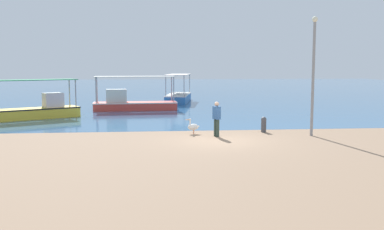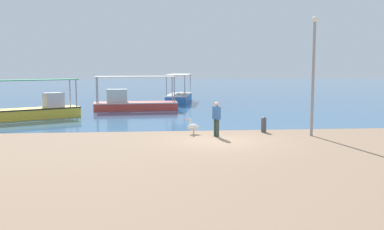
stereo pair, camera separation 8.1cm
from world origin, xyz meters
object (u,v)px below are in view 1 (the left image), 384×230
(fishing_boat_near_left, at_px, (178,96))
(mooring_bollard, at_px, (264,124))
(fisherman_standing, at_px, (217,118))
(fishing_boat_far_left, at_px, (36,109))
(fishing_boat_center, at_px, (132,102))
(pelican, at_px, (193,127))
(lamp_post, at_px, (313,69))

(fishing_boat_near_left, height_order, mooring_bollard, fishing_boat_near_left)
(mooring_bollard, distance_m, fisherman_standing, 2.91)
(fishing_boat_far_left, relative_size, mooring_bollard, 7.19)
(fishing_boat_far_left, bearing_deg, mooring_bollard, -28.17)
(fishing_boat_far_left, bearing_deg, fishing_boat_center, 38.70)
(fishing_boat_near_left, distance_m, mooring_bollard, 19.20)
(fishing_boat_center, height_order, pelican, fishing_boat_center)
(lamp_post, relative_size, fisherman_standing, 3.41)
(fishing_boat_far_left, xyz_separation_m, lamp_post, (15.26, -8.38, 2.63))
(lamp_post, distance_m, mooring_bollard, 3.71)
(fishing_boat_center, bearing_deg, fishing_boat_near_left, 60.05)
(lamp_post, height_order, mooring_bollard, lamp_post)
(fisherman_standing, bearing_deg, fishing_boat_far_left, 142.15)
(fishing_boat_far_left, distance_m, lamp_post, 17.60)
(mooring_bollard, bearing_deg, lamp_post, -32.59)
(fishing_boat_near_left, bearing_deg, fisherman_standing, -88.50)
(lamp_post, height_order, fisherman_standing, lamp_post)
(fishing_boat_near_left, relative_size, lamp_post, 1.15)
(fishing_boat_near_left, bearing_deg, lamp_post, -75.57)
(fishing_boat_far_left, height_order, mooring_bollard, fishing_boat_far_left)
(fishing_boat_center, height_order, fisherman_standing, fishing_boat_center)
(fisherman_standing, bearing_deg, lamp_post, -2.01)
(fishing_boat_center, bearing_deg, fisherman_standing, -70.50)
(pelican, distance_m, mooring_bollard, 3.70)
(fishing_boat_near_left, xyz_separation_m, mooring_bollard, (3.16, -18.93, -0.12))
(pelican, relative_size, fisherman_standing, 0.48)
(fishing_boat_center, bearing_deg, pelican, -73.66)
(pelican, height_order, fisherman_standing, fisherman_standing)
(pelican, bearing_deg, fishing_boat_far_left, 142.43)
(fishing_boat_far_left, height_order, lamp_post, lamp_post)
(fishing_boat_far_left, distance_m, fishing_boat_near_left, 15.54)
(pelican, height_order, mooring_bollard, mooring_bollard)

